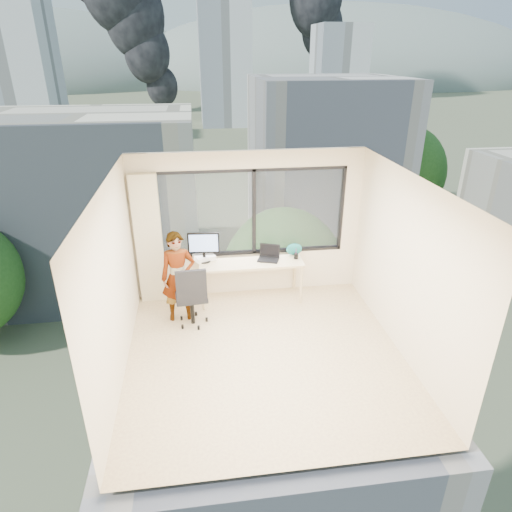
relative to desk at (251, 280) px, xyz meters
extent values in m
cube|color=beige|center=(0.00, -1.66, -0.38)|extent=(4.00, 4.00, 0.01)
cube|color=white|center=(0.00, -1.66, 2.23)|extent=(4.00, 4.00, 0.01)
cube|color=beige|center=(0.00, -3.66, 0.93)|extent=(4.00, 0.01, 2.60)
cube|color=beige|center=(-2.00, -1.66, 0.93)|extent=(0.01, 4.00, 2.60)
cube|color=beige|center=(2.00, -1.66, 0.93)|extent=(0.01, 4.00, 2.60)
cube|color=beige|center=(-1.72, 0.22, 0.77)|extent=(0.45, 0.14, 2.30)
cube|color=tan|center=(0.00, 0.00, 0.00)|extent=(1.80, 0.60, 0.75)
imported|color=#2D2D33|center=(-1.24, -0.46, 0.39)|extent=(0.58, 0.41, 1.53)
cube|color=white|center=(-0.80, 0.18, 0.42)|extent=(0.41, 0.38, 0.08)
cube|color=black|center=(0.21, -0.07, 0.38)|extent=(0.11, 0.06, 0.01)
cylinder|color=black|center=(0.80, -0.01, 0.42)|extent=(0.09, 0.09, 0.10)
ellipsoid|color=#0C4848|center=(0.80, 0.16, 0.48)|extent=(0.31, 0.20, 0.22)
cube|color=#515B3D|center=(0.00, 118.34, -14.38)|extent=(400.00, 400.00, 0.04)
cube|color=#F2E8CA|center=(-9.00, 28.34, -7.38)|extent=(16.00, 12.00, 14.00)
cube|color=beige|center=(12.00, 36.34, -6.38)|extent=(14.00, 13.00, 16.00)
cube|color=silver|center=(-35.00, 93.34, -0.38)|extent=(14.00, 14.00, 28.00)
cube|color=silver|center=(8.00, 118.34, 0.62)|extent=(13.00, 13.00, 30.00)
cube|color=silver|center=(45.00, 138.34, -1.38)|extent=(15.00, 15.00, 26.00)
ellipsoid|color=slate|center=(-120.00, 318.34, -14.38)|extent=(288.00, 216.00, 90.00)
ellipsoid|color=slate|center=(100.00, 318.34, -14.38)|extent=(300.00, 220.00, 96.00)
camera|label=1|loc=(-0.85, -6.88, 3.68)|focal=30.96mm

